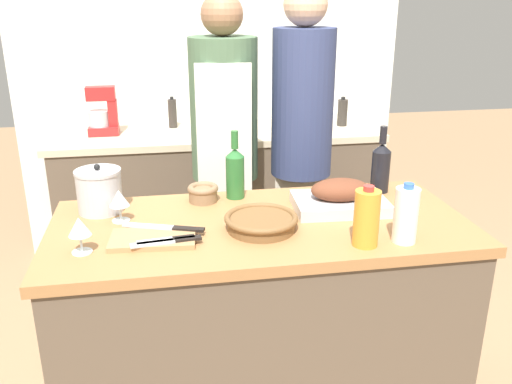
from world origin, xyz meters
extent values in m
cube|color=brown|center=(0.00, 0.00, 0.45)|extent=(1.49, 0.68, 0.89)
cube|color=#A37042|center=(0.00, 0.00, 0.91)|extent=(1.54, 0.70, 0.04)
cube|color=brown|center=(0.00, 1.54, 0.43)|extent=(2.00, 0.58, 0.87)
cube|color=beige|center=(0.00, 1.54, 0.89)|extent=(2.06, 0.60, 0.04)
cube|color=silver|center=(0.00, 1.89, 1.27)|extent=(2.56, 0.10, 2.55)
cube|color=#BCBCC1|center=(0.33, 0.07, 0.95)|extent=(0.37, 0.26, 0.04)
ellipsoid|color=brown|center=(0.33, 0.07, 1.01)|extent=(0.24, 0.16, 0.09)
cylinder|color=brown|center=(-0.01, -0.07, 0.95)|extent=(0.24, 0.24, 0.04)
torus|color=brown|center=(-0.01, -0.07, 0.98)|extent=(0.26, 0.26, 0.02)
cube|color=#AD7F51|center=(-0.39, -0.10, 0.94)|extent=(0.30, 0.19, 0.02)
cylinder|color=#B7B7BC|center=(-0.59, 0.21, 1.01)|extent=(0.17, 0.17, 0.15)
cylinder|color=#B7B7BC|center=(-0.59, 0.21, 1.09)|extent=(0.17, 0.17, 0.01)
sphere|color=black|center=(-0.59, 0.21, 1.11)|extent=(0.02, 0.02, 0.02)
cylinder|color=#846647|center=(-0.19, 0.25, 0.96)|extent=(0.11, 0.11, 0.06)
torus|color=#846647|center=(-0.19, 0.25, 0.99)|extent=(0.12, 0.12, 0.03)
cylinder|color=orange|center=(0.31, -0.25, 1.03)|extent=(0.09, 0.09, 0.19)
cylinder|color=red|center=(0.31, -0.25, 1.13)|extent=(0.04, 0.04, 0.02)
cylinder|color=white|center=(0.45, -0.25, 1.03)|extent=(0.08, 0.08, 0.19)
cylinder|color=#3360B2|center=(0.45, -0.25, 1.13)|extent=(0.03, 0.03, 0.02)
cylinder|color=#28662D|center=(-0.06, 0.27, 1.02)|extent=(0.08, 0.08, 0.17)
cone|color=#28662D|center=(-0.06, 0.27, 1.12)|extent=(0.08, 0.08, 0.03)
cylinder|color=#28662D|center=(-0.06, 0.27, 1.18)|extent=(0.03, 0.03, 0.07)
cylinder|color=black|center=(0.56, 0.24, 1.02)|extent=(0.08, 0.08, 0.18)
cone|color=black|center=(0.56, 0.24, 1.12)|extent=(0.08, 0.08, 0.03)
cylinder|color=black|center=(0.56, 0.24, 1.18)|extent=(0.03, 0.03, 0.07)
cylinder|color=silver|center=(-0.62, -0.15, 0.93)|extent=(0.07, 0.07, 0.00)
cylinder|color=silver|center=(-0.62, -0.15, 0.97)|extent=(0.01, 0.01, 0.06)
cone|color=silver|center=(-0.62, -0.15, 1.02)|extent=(0.07, 0.07, 0.06)
cylinder|color=silver|center=(-0.51, 0.10, 0.93)|extent=(0.07, 0.07, 0.00)
cylinder|color=silver|center=(-0.51, 0.10, 0.96)|extent=(0.01, 0.01, 0.06)
cone|color=silver|center=(-0.51, 0.10, 1.02)|extent=(0.07, 0.07, 0.06)
cube|color=#B7B7BC|center=(-0.41, -0.02, 0.95)|extent=(0.18, 0.09, 0.01)
cube|color=black|center=(-0.27, -0.07, 0.95)|extent=(0.11, 0.06, 0.01)
cube|color=#B7B7BC|center=(-0.38, -0.15, 0.95)|extent=(0.12, 0.04, 0.01)
cube|color=black|center=(-0.29, -0.14, 0.95)|extent=(0.08, 0.04, 0.01)
cube|color=#B7B7BC|center=(-0.39, -0.16, 0.95)|extent=(0.15, 0.05, 0.01)
cube|color=black|center=(-0.27, -0.15, 0.95)|extent=(0.09, 0.04, 0.01)
cube|color=#B22323|center=(-0.70, 1.58, 0.93)|extent=(0.18, 0.14, 0.05)
cylinder|color=#B7B7BC|center=(-0.72, 1.58, 1.01)|extent=(0.13, 0.13, 0.09)
cube|color=#B22323|center=(-0.63, 1.58, 1.04)|extent=(0.05, 0.08, 0.16)
cube|color=#B22323|center=(-0.70, 1.58, 1.16)|extent=(0.17, 0.08, 0.08)
cylinder|color=#332D28|center=(0.83, 1.56, 0.99)|extent=(0.06, 0.06, 0.17)
cylinder|color=black|center=(0.83, 1.56, 1.09)|extent=(0.03, 0.03, 0.02)
cylinder|color=#332D28|center=(-0.27, 1.70, 1.00)|extent=(0.05, 0.05, 0.18)
cylinder|color=black|center=(-0.27, 1.70, 1.10)|extent=(0.02, 0.02, 0.02)
cube|color=beige|center=(-0.03, 0.85, 0.42)|extent=(0.29, 0.22, 0.84)
cylinder|color=#4C6B4C|center=(-0.03, 0.85, 1.19)|extent=(0.34, 0.34, 0.70)
sphere|color=#996B4C|center=(-0.03, 0.85, 1.64)|extent=(0.20, 0.20, 0.20)
cube|color=silver|center=(-0.05, 0.69, 0.99)|extent=(0.26, 0.05, 0.89)
cube|color=beige|center=(0.35, 0.76, 0.43)|extent=(0.28, 0.23, 0.86)
cylinder|color=navy|center=(0.35, 0.76, 1.22)|extent=(0.30, 0.30, 0.72)
sphere|color=#DBAD89|center=(0.35, 0.76, 1.68)|extent=(0.21, 0.21, 0.21)
camera|label=1|loc=(-0.33, -1.81, 1.72)|focal=38.00mm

